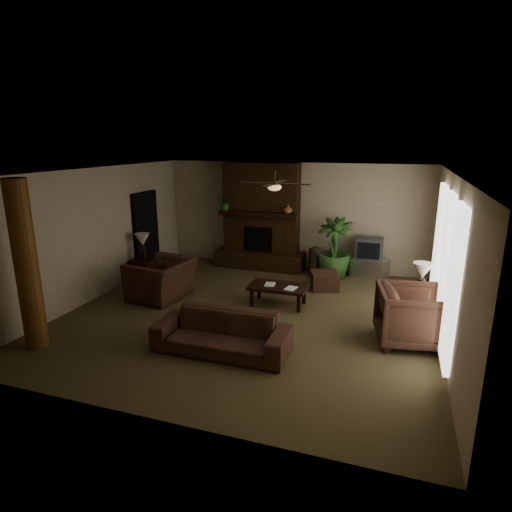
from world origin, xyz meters
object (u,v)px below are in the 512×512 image
(lamp_left, at_px, (142,242))
(tv_stand, at_px, (369,268))
(ottoman, at_px, (324,281))
(armchair_left, at_px, (162,273))
(lamp_right, at_px, (422,274))
(armchair_right, at_px, (412,313))
(floor_vase, at_px, (315,259))
(side_table_right, at_px, (418,310))
(floor_plant, at_px, (333,261))
(sofa, at_px, (222,327))
(coffee_table, at_px, (278,288))
(log_column, at_px, (26,266))
(side_table_left, at_px, (143,271))

(lamp_left, bearing_deg, tv_stand, 21.34)
(ottoman, bearing_deg, armchair_left, -152.36)
(ottoman, bearing_deg, lamp_right, -35.50)
(armchair_right, height_order, floor_vase, armchair_right)
(armchair_left, bearing_deg, lamp_right, 99.36)
(floor_vase, height_order, side_table_right, floor_vase)
(floor_plant, distance_m, lamp_right, 3.08)
(sofa, xyz_separation_m, floor_vase, (0.68, 4.47, -0.00))
(sofa, relative_size, floor_vase, 2.87)
(coffee_table, bearing_deg, lamp_left, 172.59)
(armchair_right, height_order, lamp_left, lamp_left)
(log_column, bearing_deg, lamp_left, 92.65)
(log_column, xyz_separation_m, side_table_right, (6.10, 2.98, -1.12))
(armchair_right, height_order, coffee_table, armchair_right)
(armchair_right, bearing_deg, armchair_left, 73.03)
(armchair_left, xyz_separation_m, lamp_left, (-1.00, 0.86, 0.43))
(floor_plant, height_order, lamp_right, lamp_right)
(floor_plant, bearing_deg, sofa, -104.24)
(armchair_left, bearing_deg, floor_vase, 138.64)
(tv_stand, xyz_separation_m, lamp_right, (1.07, -2.60, 0.75))
(side_table_right, bearing_deg, log_column, -153.96)
(armchair_right, xyz_separation_m, lamp_right, (0.16, 0.86, 0.46))
(armchair_left, xyz_separation_m, armchair_right, (5.11, -0.58, -0.02))
(lamp_right, bearing_deg, armchair_right, -100.36)
(log_column, relative_size, tv_stand, 3.29)
(floor_vase, relative_size, side_table_left, 1.40)
(tv_stand, bearing_deg, floor_plant, -140.51)
(coffee_table, distance_m, side_table_left, 3.58)
(tv_stand, distance_m, side_table_left, 5.61)
(armchair_right, bearing_deg, side_table_left, 66.38)
(floor_vase, xyz_separation_m, lamp_right, (2.39, -2.34, 0.57))
(side_table_right, bearing_deg, ottoman, 145.10)
(log_column, height_order, lamp_left, log_column)
(armchair_right, relative_size, side_table_left, 1.98)
(floor_plant, height_order, lamp_left, lamp_left)
(coffee_table, relative_size, ottoman, 2.00)
(lamp_left, distance_m, lamp_right, 6.29)
(lamp_left, bearing_deg, floor_vase, 24.51)
(floor_plant, bearing_deg, armchair_left, -141.90)
(armchair_left, bearing_deg, side_table_left, -123.28)
(sofa, xyz_separation_m, ottoman, (1.07, 3.56, -0.23))
(sofa, bearing_deg, ottoman, 72.85)
(sofa, xyz_separation_m, tv_stand, (2.00, 4.73, -0.18))
(ottoman, bearing_deg, floor_vase, 113.30)
(floor_vase, distance_m, floor_plant, 0.45)
(sofa, xyz_separation_m, side_table_left, (-3.22, 2.70, -0.16))
(lamp_left, bearing_deg, side_table_left, -169.21)
(coffee_table, relative_size, lamp_left, 1.85)
(log_column, xyz_separation_m, tv_stand, (5.03, 5.55, -1.15))
(coffee_table, relative_size, tv_stand, 1.41)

